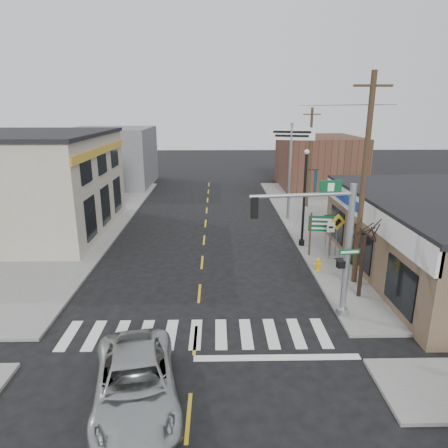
{
  "coord_description": "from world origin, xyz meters",
  "views": [
    {
      "loc": [
        0.84,
        -13.53,
        8.67
      ],
      "look_at": [
        1.24,
        6.33,
        2.8
      ],
      "focal_mm": 32.0,
      "sensor_mm": 36.0,
      "label": 1
    }
  ],
  "objects_px": {
    "lamp_post": "(306,191)",
    "utility_pole_near": "(364,181)",
    "bare_tree": "(366,225)",
    "guide_sign": "(321,228)",
    "suv": "(135,383)",
    "traffic_signal_pole": "(332,237)",
    "utility_pole_far": "(309,157)",
    "fire_hydrant": "(318,264)",
    "dance_center_sign": "(291,148)"
  },
  "relations": [
    {
      "from": "utility_pole_near",
      "to": "utility_pole_far",
      "type": "distance_m",
      "value": 15.97
    },
    {
      "from": "suv",
      "to": "utility_pole_near",
      "type": "distance_m",
      "value": 13.38
    },
    {
      "from": "utility_pole_near",
      "to": "lamp_post",
      "type": "bearing_deg",
      "value": 104.67
    },
    {
      "from": "lamp_post",
      "to": "utility_pole_far",
      "type": "distance_m",
      "value": 10.67
    },
    {
      "from": "fire_hydrant",
      "to": "utility_pole_near",
      "type": "distance_m",
      "value": 5.16
    },
    {
      "from": "fire_hydrant",
      "to": "traffic_signal_pole",
      "type": "bearing_deg",
      "value": -99.69
    },
    {
      "from": "suv",
      "to": "bare_tree",
      "type": "xyz_separation_m",
      "value": [
        9.1,
        6.74,
        2.86
      ]
    },
    {
      "from": "guide_sign",
      "to": "utility_pole_near",
      "type": "height_order",
      "value": "utility_pole_near"
    },
    {
      "from": "bare_tree",
      "to": "guide_sign",
      "type": "bearing_deg",
      "value": 95.48
    },
    {
      "from": "traffic_signal_pole",
      "to": "utility_pole_far",
      "type": "distance_m",
      "value": 19.53
    },
    {
      "from": "dance_center_sign",
      "to": "utility_pole_near",
      "type": "relative_size",
      "value": 0.73
    },
    {
      "from": "bare_tree",
      "to": "utility_pole_near",
      "type": "distance_m",
      "value": 2.36
    },
    {
      "from": "traffic_signal_pole",
      "to": "bare_tree",
      "type": "relative_size",
      "value": 1.32
    },
    {
      "from": "bare_tree",
      "to": "utility_pole_far",
      "type": "bearing_deg",
      "value": 85.45
    },
    {
      "from": "lamp_post",
      "to": "utility_pole_near",
      "type": "xyz_separation_m",
      "value": [
        1.45,
        -5.58,
        1.65
      ]
    },
    {
      "from": "traffic_signal_pole",
      "to": "utility_pole_near",
      "type": "relative_size",
      "value": 0.58
    },
    {
      "from": "fire_hydrant",
      "to": "lamp_post",
      "type": "height_order",
      "value": "lamp_post"
    },
    {
      "from": "suv",
      "to": "guide_sign",
      "type": "xyz_separation_m",
      "value": [
        8.59,
        12.12,
        1.1
      ]
    },
    {
      "from": "utility_pole_far",
      "to": "utility_pole_near",
      "type": "bearing_deg",
      "value": -91.56
    },
    {
      "from": "traffic_signal_pole",
      "to": "lamp_post",
      "type": "height_order",
      "value": "lamp_post"
    },
    {
      "from": "guide_sign",
      "to": "traffic_signal_pole",
      "type": "bearing_deg",
      "value": -93.46
    },
    {
      "from": "dance_center_sign",
      "to": "utility_pole_near",
      "type": "xyz_separation_m",
      "value": [
        1.31,
        -11.86,
        -0.33
      ]
    },
    {
      "from": "fire_hydrant",
      "to": "dance_center_sign",
      "type": "height_order",
      "value": "dance_center_sign"
    },
    {
      "from": "dance_center_sign",
      "to": "utility_pole_far",
      "type": "bearing_deg",
      "value": 74.64
    },
    {
      "from": "guide_sign",
      "to": "suv",
      "type": "bearing_deg",
      "value": -117.0
    },
    {
      "from": "suv",
      "to": "lamp_post",
      "type": "height_order",
      "value": "lamp_post"
    },
    {
      "from": "lamp_post",
      "to": "guide_sign",
      "type": "bearing_deg",
      "value": -80.29
    },
    {
      "from": "bare_tree",
      "to": "utility_pole_near",
      "type": "xyz_separation_m",
      "value": [
        0.31,
        1.6,
        1.7
      ]
    },
    {
      "from": "lamp_post",
      "to": "dance_center_sign",
      "type": "height_order",
      "value": "dance_center_sign"
    },
    {
      "from": "bare_tree",
      "to": "utility_pole_far",
      "type": "xyz_separation_m",
      "value": [
        1.39,
        17.52,
        0.87
      ]
    },
    {
      "from": "suv",
      "to": "guide_sign",
      "type": "relative_size",
      "value": 2.02
    },
    {
      "from": "utility_pole_far",
      "to": "bare_tree",
      "type": "bearing_deg",
      "value": -92.2
    },
    {
      "from": "dance_center_sign",
      "to": "bare_tree",
      "type": "relative_size",
      "value": 1.67
    },
    {
      "from": "dance_center_sign",
      "to": "utility_pole_far",
      "type": "distance_m",
      "value": 4.85
    },
    {
      "from": "utility_pole_near",
      "to": "utility_pole_far",
      "type": "height_order",
      "value": "utility_pole_near"
    },
    {
      "from": "dance_center_sign",
      "to": "utility_pole_far",
      "type": "height_order",
      "value": "utility_pole_far"
    },
    {
      "from": "bare_tree",
      "to": "utility_pole_far",
      "type": "distance_m",
      "value": 17.6
    },
    {
      "from": "dance_center_sign",
      "to": "utility_pole_near",
      "type": "bearing_deg",
      "value": -68.49
    },
    {
      "from": "guide_sign",
      "to": "utility_pole_far",
      "type": "relative_size",
      "value": 0.31
    },
    {
      "from": "lamp_post",
      "to": "dance_center_sign",
      "type": "xyz_separation_m",
      "value": [
        0.14,
        6.28,
        1.98
      ]
    },
    {
      "from": "lamp_post",
      "to": "utility_pole_near",
      "type": "height_order",
      "value": "utility_pole_near"
    },
    {
      "from": "suv",
      "to": "dance_center_sign",
      "type": "relative_size",
      "value": 0.72
    },
    {
      "from": "fire_hydrant",
      "to": "lamp_post",
      "type": "bearing_deg",
      "value": 89.17
    },
    {
      "from": "lamp_post",
      "to": "bare_tree",
      "type": "distance_m",
      "value": 7.27
    },
    {
      "from": "traffic_signal_pole",
      "to": "lamp_post",
      "type": "relative_size",
      "value": 0.96
    },
    {
      "from": "traffic_signal_pole",
      "to": "utility_pole_near",
      "type": "bearing_deg",
      "value": 47.63
    },
    {
      "from": "guide_sign",
      "to": "dance_center_sign",
      "type": "relative_size",
      "value": 0.35
    },
    {
      "from": "suv",
      "to": "bare_tree",
      "type": "height_order",
      "value": "bare_tree"
    },
    {
      "from": "fire_hydrant",
      "to": "dance_center_sign",
      "type": "bearing_deg",
      "value": 88.91
    },
    {
      "from": "lamp_post",
      "to": "bare_tree",
      "type": "height_order",
      "value": "lamp_post"
    }
  ]
}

